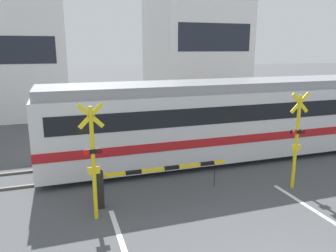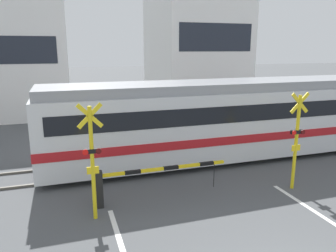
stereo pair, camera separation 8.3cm
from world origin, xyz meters
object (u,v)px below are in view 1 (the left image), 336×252
(commuter_train, at_px, (291,113))
(crossing_signal_left, at_px, (93,157))
(crossing_barrier_near, at_px, (136,178))
(crossing_barrier_far, at_px, (186,125))
(pedestrian, at_px, (131,112))
(crossing_signal_right, at_px, (297,137))

(commuter_train, bearing_deg, crossing_signal_left, -158.58)
(crossing_barrier_near, height_order, crossing_barrier_far, same)
(commuter_train, relative_size, crossing_signal_left, 6.70)
(crossing_barrier_near, xyz_separation_m, pedestrian, (1.88, 9.45, 0.21))
(crossing_signal_left, distance_m, crossing_signal_right, 6.54)
(crossing_signal_left, bearing_deg, commuter_train, 21.42)
(crossing_barrier_near, xyz_separation_m, crossing_barrier_far, (3.98, 5.98, 0.00))
(crossing_signal_left, xyz_separation_m, pedestrian, (3.17, 10.06, -0.80))
(commuter_train, relative_size, crossing_barrier_far, 5.27)
(commuter_train, bearing_deg, crossing_barrier_near, -159.25)
(commuter_train, relative_size, crossing_barrier_near, 5.27)
(commuter_train, height_order, crossing_barrier_far, commuter_train)
(commuter_train, xyz_separation_m, crossing_signal_right, (-2.62, -3.59, 0.03))
(crossing_barrier_near, height_order, crossing_signal_right, crossing_signal_right)
(crossing_signal_right, distance_m, pedestrian, 10.64)
(crossing_barrier_far, relative_size, crossing_signal_left, 1.27)
(pedestrian, bearing_deg, crossing_signal_right, -71.45)
(crossing_signal_right, bearing_deg, crossing_signal_left, 180.00)
(commuter_train, bearing_deg, crossing_signal_right, -126.07)
(crossing_barrier_far, relative_size, crossing_signal_right, 1.27)
(crossing_signal_left, distance_m, pedestrian, 10.57)
(commuter_train, distance_m, crossing_barrier_near, 8.48)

